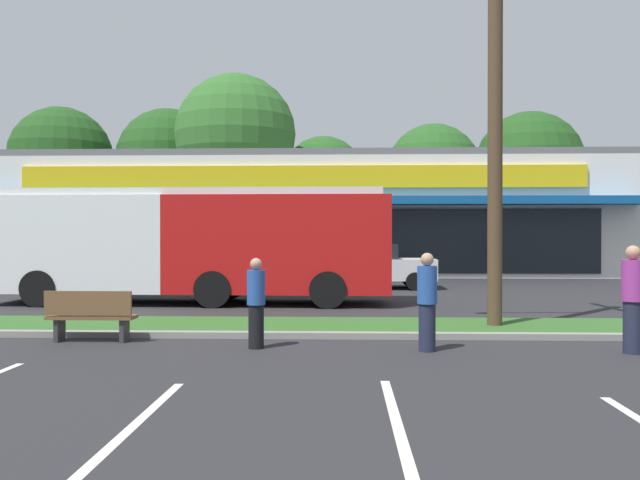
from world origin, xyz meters
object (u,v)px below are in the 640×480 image
Objects in this scene: utility_pole at (489,52)px; pedestrian_near_bench at (633,299)px; bus_stop_bench at (90,315)px; pedestrian_by_pole at (256,303)px; car_0 at (53,267)px; pedestrian_far at (427,302)px; city_bus at (192,242)px; car_5 at (237,268)px; car_2 at (375,266)px.

utility_pole is 5.96× the size of pedestrian_near_bench.
bus_stop_bench is 3.20m from pedestrian_by_pole.
bus_stop_bench is 0.89× the size of pedestrian_near_bench.
pedestrian_far is at bearing -46.23° from car_0.
city_bus is 7.10× the size of bus_stop_bench.
pedestrian_near_bench is at bearing -53.91° from utility_pole.
pedestrian_by_pole is 2.94m from pedestrian_far.
pedestrian_by_pole reaches higher than car_5.
city_bus is at bearing 144.42° from utility_pole.
pedestrian_near_bench is 1.08× the size of pedestrian_far.
pedestrian_by_pole is at bearing -153.35° from utility_pole.
car_0 reaches higher than bus_stop_bench.
car_2 reaches higher than pedestrian_by_pole.
city_bus is at bearing -37.85° from car_0.
car_0 is 2.74× the size of pedestrian_by_pole.
car_2 is 0.92× the size of car_5.
car_0 is at bearing -177.07° from car_2.
bus_stop_bench is 1.02× the size of pedestrian_by_pole.
bus_stop_bench is at bearing -163.02° from pedestrian_near_bench.
car_2 is at bearing -115.23° from bus_stop_bench.
pedestrian_near_bench reaches higher than pedestrian_far.
car_5 is (0.78, 11.92, 0.24)m from bus_stop_bench.
city_bus is at bearing -92.57° from bus_stop_bench.
city_bus is 9.62m from pedestrian_far.
utility_pole is 0.94× the size of city_bus.
pedestrian_by_pole is at bearing -53.77° from car_0.
car_2 is (5.79, 12.30, 0.31)m from bus_stop_bench.
pedestrian_far is (2.93, -0.18, 0.05)m from pedestrian_by_pole.
utility_pole is 2.32× the size of car_5.
bus_stop_bench is 9.50m from pedestrian_near_bench.
car_2 is (-1.82, 10.61, -4.89)m from utility_pole.
pedestrian_by_pole is (8.99, -12.27, -0.00)m from car_0.
pedestrian_far is (5.76, -7.65, -0.93)m from city_bus.
pedestrian_by_pole is at bearing -160.42° from pedestrian_near_bench.
city_bus is 2.46× the size of car_5.
utility_pole is 9.38m from bus_stop_bench.
city_bus is at bearing -95.39° from car_5.
car_0 is 0.93× the size of car_5.
pedestrian_near_bench is (1.84, -2.53, -4.80)m from utility_pole.
car_0 is (-6.16, 4.79, -0.97)m from city_bus.
utility_pole is 2.52× the size of car_2.
car_0 is 2.58× the size of pedestrian_far.
utility_pole reaches higher than car_2.
bus_stop_bench is 13.60m from car_2.
car_2 is at bearing 4.28° from car_5.
pedestrian_near_bench is 6.33m from pedestrian_by_pole.
car_2 is at bearing 6.88° from pedestrian_far.
car_2 is at bearing 150.97° from pedestrian_by_pole.
utility_pole is 6.42× the size of pedestrian_far.
pedestrian_far is (-1.55, -2.43, -4.87)m from utility_pole.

